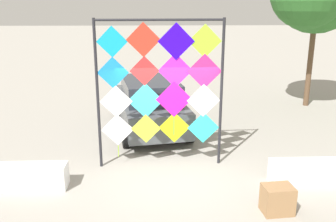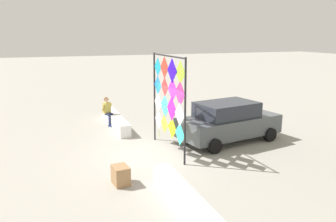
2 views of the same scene
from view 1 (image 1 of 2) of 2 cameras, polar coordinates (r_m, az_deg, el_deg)
ground at (r=9.00m, az=0.14°, el=-10.01°), size 120.00×120.00×0.00m
kite_display_rack at (r=8.96m, az=-1.08°, el=4.19°), size 3.07×0.16×3.66m
parked_car at (r=11.95m, az=-2.78°, el=1.04°), size 2.64×4.54×1.67m
cardboard_box_large at (r=7.78m, az=16.43°, el=-12.87°), size 0.63×0.50×0.56m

